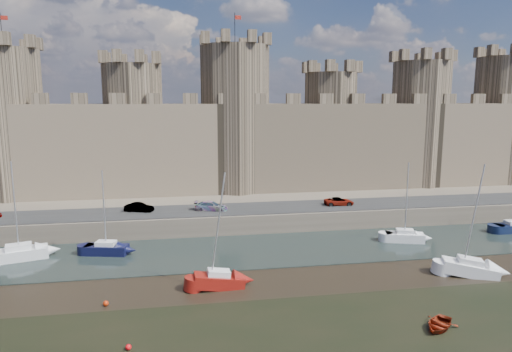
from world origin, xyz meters
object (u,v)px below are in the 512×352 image
at_px(car_1, 139,208).
at_px(car_3, 339,201).
at_px(sailboat_1, 106,248).
at_px(car_2, 211,206).
at_px(sailboat_0, 19,253).
at_px(sailboat_4, 219,280).
at_px(sailboat_2, 405,236).
at_px(sailboat_5, 470,268).

relative_size(car_1, car_3, 0.91).
bearing_deg(sailboat_1, car_2, 47.35).
distance_m(car_3, sailboat_0, 40.28).
height_order(car_1, sailboat_4, sailboat_4).
bearing_deg(sailboat_4, sailboat_0, 149.64).
bearing_deg(car_3, sailboat_4, 138.89).
height_order(car_2, sailboat_2, sailboat_2).
bearing_deg(sailboat_0, sailboat_5, -31.73).
relative_size(car_2, sailboat_2, 0.45).
distance_m(car_2, sailboat_0, 23.17).
height_order(car_1, sailboat_1, sailboat_1).
relative_size(car_2, car_3, 1.06).
distance_m(sailboat_1, sailboat_4, 16.12).
relative_size(car_3, sailboat_1, 0.43).
bearing_deg(sailboat_0, sailboat_1, -15.50).
relative_size(sailboat_2, sailboat_5, 0.87).
height_order(car_1, car_2, car_2).
xyz_separation_m(car_3, sailboat_0, (-39.26, -8.75, -2.25)).
bearing_deg(car_2, car_3, -76.74).
height_order(sailboat_0, sailboat_4, sailboat_4).
bearing_deg(car_1, sailboat_2, -90.52).
relative_size(sailboat_0, sailboat_1, 1.13).
distance_m(sailboat_2, sailboat_5, 11.05).
bearing_deg(sailboat_5, sailboat_2, 117.71).
bearing_deg(sailboat_4, car_3, 44.14).
bearing_deg(sailboat_2, sailboat_5, -66.39).
height_order(car_1, sailboat_0, sailboat_0).
bearing_deg(sailboat_1, sailboat_4, -30.82).
xyz_separation_m(sailboat_0, sailboat_1, (9.03, 0.22, -0.06)).
height_order(car_3, sailboat_0, sailboat_0).
bearing_deg(sailboat_0, sailboat_2, -18.25).
bearing_deg(sailboat_1, car_1, 85.49).
relative_size(sailboat_0, sailboat_4, 0.99).
distance_m(car_3, sailboat_5, 21.78).
height_order(car_1, sailboat_5, sailboat_5).
relative_size(car_2, sailboat_4, 0.40).
bearing_deg(sailboat_5, sailboat_0, -173.48).
height_order(sailboat_1, sailboat_5, sailboat_5).
xyz_separation_m(car_2, sailboat_4, (-0.69, -19.60, -2.35)).
bearing_deg(sailboat_0, sailboat_4, -44.75).
xyz_separation_m(car_3, sailboat_1, (-30.23, -8.53, -2.31)).
distance_m(car_2, sailboat_1, 15.14).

